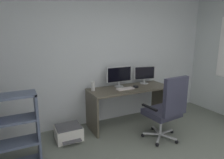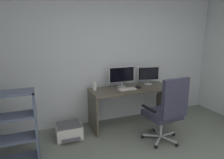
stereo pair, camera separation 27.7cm
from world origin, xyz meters
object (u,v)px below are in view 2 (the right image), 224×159
Objects in this scene: monitor_secondary at (148,74)px; desk at (132,97)px; office_chair at (167,109)px; printer at (69,131)px; desktop_speaker at (95,86)px; computer_mouse at (138,87)px; keyboard at (127,89)px; monitor_main at (122,75)px.

desk is at bearing -160.69° from monitor_secondary.
office_chair is 2.46× the size of printer.
desktop_speaker is at bearing -177.68° from monitor_secondary.
printer is (-1.26, -0.08, -0.44)m from desk.
monitor_secondary is 0.44m from computer_mouse.
monitor_main is at bearing 92.86° from keyboard.
monitor_main reaches higher than keyboard.
monitor_main is 0.40m from computer_mouse.
desktop_speaker is at bearing 19.90° from printer.
monitor_main is 0.59m from desktop_speaker.
desk is 0.24m from computer_mouse.
office_chair is at bearing -27.93° from printer.
computer_mouse is 0.85m from desktop_speaker.
office_chair is (0.20, -0.86, 0.04)m from desk.
desktop_speaker is at bearing 162.50° from keyboard.
keyboard is at bearing 112.63° from office_chair.
printer is at bearing 179.93° from keyboard.
desktop_speaker is 0.91m from printer.
printer is (-0.54, -0.19, -0.71)m from desktop_speaker.
monitor_secondary is at bearing 0.01° from monitor_main.
monitor_secondary is (0.61, 0.00, -0.02)m from monitor_main.
printer is at bearing -171.95° from monitor_secondary.
monitor_main is at bearing 4.76° from desktop_speaker.
monitor_secondary is (0.46, 0.16, 0.40)m from desk.
monitor_main is 1.14m from office_chair.
monitor_main is 1.18× the size of monitor_secondary.
office_chair is at bearing -68.71° from keyboard.
computer_mouse is 0.09× the size of office_chair.
computer_mouse reaches higher than keyboard.
monitor_main is 0.48× the size of office_chair.
monitor_secondary is 1.36× the size of keyboard.
desk is 0.48m from monitor_main.
keyboard is 2.00× the size of desktop_speaker.
monitor_secondary is at bearing 2.32° from desktop_speaker.
monitor_secondary is 2.72× the size of desktop_speaker.
monitor_secondary reaches higher than printer.
desktop_speaker is 0.37× the size of printer.
monitor_secondary is 1.01× the size of printer.
monitor_main is 3.22× the size of desktop_speaker.
desktop_speaker is at bearing 166.58° from computer_mouse.
printer is at bearing -176.22° from desk.
desk is 0.88m from office_chair.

